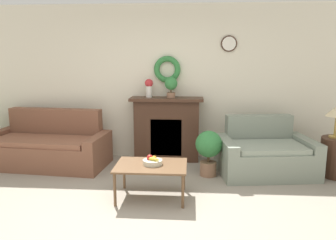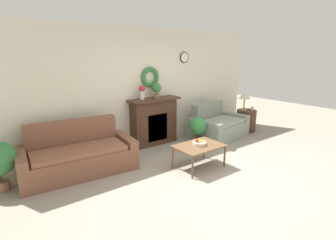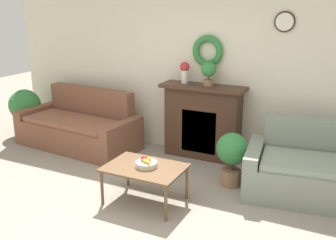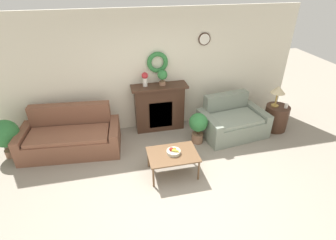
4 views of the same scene
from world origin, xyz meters
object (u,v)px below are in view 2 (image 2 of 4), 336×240
object	(u,v)px
couch_left	(78,156)
potted_plant_on_mantel	(157,89)
loveseat_right	(217,126)
vase_on_mantel_left	(142,91)
coffee_table	(199,147)
table_lamp	(245,96)
fireplace	(154,121)
potted_plant_floor_by_loveseat	(197,129)
side_table_by_loveseat	(246,120)
fruit_bowl	(199,143)
mug	(252,108)

from	to	relation	value
couch_left	potted_plant_on_mantel	xyz separation A→B (m)	(2.05, 0.42, 1.02)
potted_plant_on_mantel	loveseat_right	bearing A→B (deg)	-20.55
vase_on_mantel_left	potted_plant_on_mantel	size ratio (longest dim) A/B	0.90
coffee_table	table_lamp	bearing A→B (deg)	21.30
loveseat_right	coffee_table	size ratio (longest dim) A/B	1.69
couch_left	loveseat_right	xyz separation A→B (m)	(3.55, -0.14, -0.01)
fireplace	loveseat_right	distance (m)	1.70
loveseat_right	potted_plant_floor_by_loveseat	bearing A→B (deg)	-175.96
couch_left	potted_plant_floor_by_loveseat	distance (m)	2.69
side_table_by_loveseat	potted_plant_on_mantel	xyz separation A→B (m)	(-2.60, 0.62, 1.03)
fruit_bowl	table_lamp	xyz separation A→B (m)	(2.68, 1.04, 0.50)
table_lamp	side_table_by_loveseat	bearing A→B (deg)	-38.66
fruit_bowl	potted_plant_floor_by_loveseat	xyz separation A→B (m)	(0.76, 0.86, -0.05)
table_lamp	fruit_bowl	bearing A→B (deg)	-158.84
loveseat_right	mug	xyz separation A→B (m)	(1.22, -0.15, 0.34)
couch_left	table_lamp	world-z (taller)	table_lamp
fireplace	mug	distance (m)	2.90
fireplace	table_lamp	world-z (taller)	fireplace
side_table_by_loveseat	table_lamp	bearing A→B (deg)	141.34
fruit_bowl	side_table_by_loveseat	size ratio (longest dim) A/B	0.43
fruit_bowl	potted_plant_on_mantel	world-z (taller)	potted_plant_on_mantel
fruit_bowl	side_table_by_loveseat	xyz separation A→B (m)	(2.74, 0.98, -0.19)
couch_left	mug	distance (m)	4.79
coffee_table	table_lamp	distance (m)	2.94
potted_plant_floor_by_loveseat	vase_on_mantel_left	bearing A→B (deg)	142.57
side_table_by_loveseat	mug	xyz separation A→B (m)	(0.12, -0.09, 0.34)
loveseat_right	vase_on_mantel_left	xyz separation A→B (m)	(-1.89, 0.58, 1.00)
potted_plant_floor_by_loveseat	fireplace	bearing A→B (deg)	132.45
loveseat_right	potted_plant_on_mantel	world-z (taller)	potted_plant_on_mantel
loveseat_right	potted_plant_on_mantel	bearing A→B (deg)	151.68
mug	couch_left	bearing A→B (deg)	176.45
side_table_by_loveseat	mug	size ratio (longest dim) A/B	6.22
couch_left	fireplace	bearing A→B (deg)	17.56
coffee_table	vase_on_mantel_left	xyz separation A→B (m)	(-0.23, 1.64, 0.90)
couch_left	mug	bearing A→B (deg)	1.55
loveseat_right	table_lamp	bearing A→B (deg)	-8.07
couch_left	potted_plant_on_mantel	distance (m)	2.32
coffee_table	fruit_bowl	bearing A→B (deg)	42.17
loveseat_right	coffee_table	distance (m)	1.97
vase_on_mantel_left	coffee_table	bearing A→B (deg)	-82.04
vase_on_mantel_left	potted_plant_floor_by_loveseat	xyz separation A→B (m)	(1.00, -0.77, -0.86)
couch_left	coffee_table	world-z (taller)	couch_left
loveseat_right	mug	world-z (taller)	loveseat_right
potted_plant_on_mantel	couch_left	bearing A→B (deg)	-168.38
potted_plant_floor_by_loveseat	couch_left	bearing A→B (deg)	173.01
mug	loveseat_right	bearing A→B (deg)	172.85
fruit_bowl	mug	size ratio (longest dim) A/B	2.65
side_table_by_loveseat	mug	bearing A→B (deg)	-37.87
table_lamp	mug	xyz separation A→B (m)	(0.19, -0.15, -0.34)
fireplace	table_lamp	distance (m)	2.71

